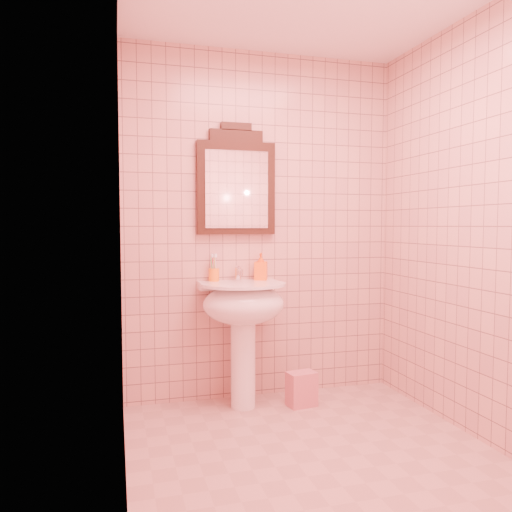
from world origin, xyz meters
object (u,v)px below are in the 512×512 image
object	(u,v)px
pedestal_sink	(243,313)
soap_dispenser	(261,267)
towel	(302,389)
toothbrush_cup	(214,275)
mirror	(236,183)

from	to	relation	value
pedestal_sink	soap_dispenser	size ratio (longest dim) A/B	4.40
soap_dispenser	towel	world-z (taller)	soap_dispenser
pedestal_sink	toothbrush_cup	xyz separation A→B (m)	(-0.17, 0.16, 0.25)
towel	toothbrush_cup	bearing A→B (deg)	157.02
toothbrush_cup	soap_dispenser	distance (m)	0.34
toothbrush_cup	towel	world-z (taller)	toothbrush_cup
pedestal_sink	mirror	size ratio (longest dim) A/B	1.10
soap_dispenser	towel	xyz separation A→B (m)	(0.23, -0.23, -0.84)
pedestal_sink	towel	bearing A→B (deg)	-11.16
toothbrush_cup	pedestal_sink	bearing A→B (deg)	-43.58
mirror	towel	distance (m)	1.52
pedestal_sink	soap_dispenser	world-z (taller)	soap_dispenser
pedestal_sink	mirror	distance (m)	0.92
pedestal_sink	toothbrush_cup	bearing A→B (deg)	136.42
pedestal_sink	towel	xyz separation A→B (m)	(0.40, -0.08, -0.54)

